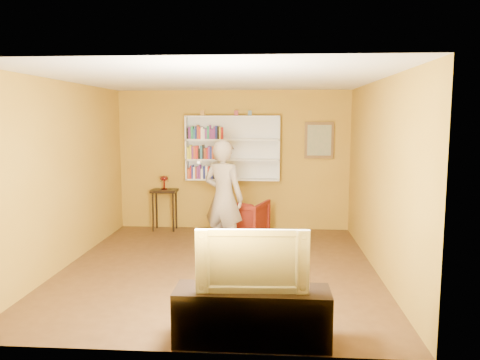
{
  "coord_description": "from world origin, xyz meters",
  "views": [
    {
      "loc": [
        0.77,
        -6.56,
        2.16
      ],
      "look_at": [
        0.25,
        0.75,
        1.2
      ],
      "focal_mm": 35.0,
      "sensor_mm": 36.0,
      "label": 1
    }
  ],
  "objects_px": {
    "console_table": "(164,196)",
    "ruby_lustre": "(164,180)",
    "television": "(252,258)",
    "armchair": "(242,221)",
    "bookshelf": "(233,148)",
    "person": "(224,198)",
    "tv_cabinet": "(252,316)"
  },
  "relations": [
    {
      "from": "tv_cabinet",
      "to": "console_table",
      "type": "bearing_deg",
      "value": 112.92
    },
    {
      "from": "bookshelf",
      "to": "person",
      "type": "xyz_separation_m",
      "value": [
        0.0,
        -1.75,
        -0.68
      ]
    },
    {
      "from": "armchair",
      "to": "person",
      "type": "height_order",
      "value": "person"
    },
    {
      "from": "console_table",
      "to": "tv_cabinet",
      "type": "relative_size",
      "value": 0.53
    },
    {
      "from": "ruby_lustre",
      "to": "television",
      "type": "height_order",
      "value": "television"
    },
    {
      "from": "console_table",
      "to": "person",
      "type": "xyz_separation_m",
      "value": [
        1.32,
        -1.59,
        0.25
      ]
    },
    {
      "from": "ruby_lustre",
      "to": "tv_cabinet",
      "type": "xyz_separation_m",
      "value": [
        1.9,
        -4.5,
        -0.72
      ]
    },
    {
      "from": "console_table",
      "to": "person",
      "type": "relative_size",
      "value": 0.44
    },
    {
      "from": "armchair",
      "to": "person",
      "type": "relative_size",
      "value": 0.45
    },
    {
      "from": "bookshelf",
      "to": "ruby_lustre",
      "type": "relative_size",
      "value": 6.82
    },
    {
      "from": "tv_cabinet",
      "to": "person",
      "type": "bearing_deg",
      "value": 101.31
    },
    {
      "from": "armchair",
      "to": "person",
      "type": "distance_m",
      "value": 1.01
    },
    {
      "from": "tv_cabinet",
      "to": "television",
      "type": "distance_m",
      "value": 0.57
    },
    {
      "from": "ruby_lustre",
      "to": "television",
      "type": "relative_size",
      "value": 0.25
    },
    {
      "from": "bookshelf",
      "to": "person",
      "type": "bearing_deg",
      "value": -89.94
    },
    {
      "from": "ruby_lustre",
      "to": "television",
      "type": "xyz_separation_m",
      "value": [
        1.9,
        -4.5,
        -0.15
      ]
    },
    {
      "from": "bookshelf",
      "to": "armchair",
      "type": "xyz_separation_m",
      "value": [
        0.24,
        -0.93,
        -1.22
      ]
    },
    {
      "from": "tv_cabinet",
      "to": "ruby_lustre",
      "type": "bearing_deg",
      "value": 112.92
    },
    {
      "from": "armchair",
      "to": "television",
      "type": "xyz_separation_m",
      "value": [
        0.35,
        -3.73,
        0.47
      ]
    },
    {
      "from": "bookshelf",
      "to": "person",
      "type": "height_order",
      "value": "bookshelf"
    },
    {
      "from": "armchair",
      "to": "bookshelf",
      "type": "bearing_deg",
      "value": -58.31
    },
    {
      "from": "console_table",
      "to": "tv_cabinet",
      "type": "distance_m",
      "value": 4.9
    },
    {
      "from": "console_table",
      "to": "ruby_lustre",
      "type": "xyz_separation_m",
      "value": [
        0.0,
        -0.0,
        0.33
      ]
    },
    {
      "from": "ruby_lustre",
      "to": "tv_cabinet",
      "type": "height_order",
      "value": "ruby_lustre"
    },
    {
      "from": "console_table",
      "to": "tv_cabinet",
      "type": "bearing_deg",
      "value": -67.08
    },
    {
      "from": "bookshelf",
      "to": "television",
      "type": "bearing_deg",
      "value": -82.87
    },
    {
      "from": "bookshelf",
      "to": "ruby_lustre",
      "type": "xyz_separation_m",
      "value": [
        -1.32,
        -0.16,
        -0.6
      ]
    },
    {
      "from": "bookshelf",
      "to": "person",
      "type": "distance_m",
      "value": 1.88
    },
    {
      "from": "ruby_lustre",
      "to": "bookshelf",
      "type": "bearing_deg",
      "value": 6.89
    },
    {
      "from": "console_table",
      "to": "ruby_lustre",
      "type": "height_order",
      "value": "ruby_lustre"
    },
    {
      "from": "armchair",
      "to": "tv_cabinet",
      "type": "bearing_deg",
      "value": 112.68
    },
    {
      "from": "television",
      "to": "ruby_lustre",
      "type": "bearing_deg",
      "value": 110.25
    }
  ]
}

